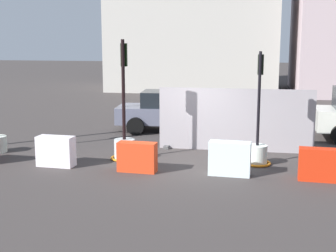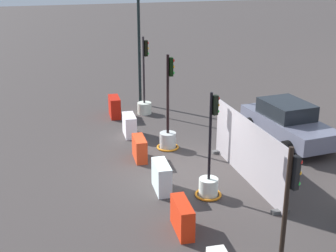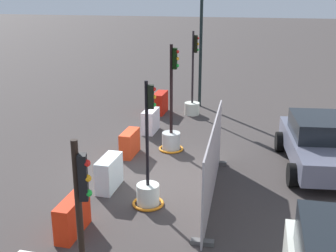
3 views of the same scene
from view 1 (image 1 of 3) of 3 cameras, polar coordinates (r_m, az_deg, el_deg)
name	(u,v)px [view 1 (image 1 of 3)]	position (r m, az deg, el deg)	size (l,w,h in m)	color
ground_plane	(188,163)	(13.47, 2.40, -4.51)	(120.00, 120.00, 0.00)	#3B3533
traffic_light_1	(124,140)	(13.83, -5.31, -1.67)	(0.82, 0.82, 3.48)	#AEB3B1
traffic_light_2	(257,148)	(13.47, 10.77, -2.60)	(0.80, 0.80, 3.16)	silver
construction_barrier_1	(56,151)	(13.42, -13.44, -2.99)	(1.05, 0.49, 0.84)	white
construction_barrier_2	(137,157)	(12.54, -3.76, -3.78)	(1.05, 0.44, 0.80)	red
construction_barrier_3	(230,159)	(12.29, 7.49, -3.93)	(1.09, 0.47, 0.89)	silver
construction_barrier_4	(322,165)	(12.31, 18.19, -4.50)	(1.16, 0.43, 0.82)	red
car_grey_saloon	(172,111)	(18.00, 0.49, 1.82)	(4.36, 2.33, 1.53)	slate
site_fence_panel	(235,121)	(14.88, 8.15, 0.58)	(4.83, 0.50, 1.98)	#9C969B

